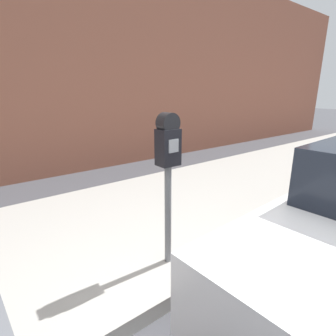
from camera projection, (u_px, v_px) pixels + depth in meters
name	position (u px, v px, depth m)	size (l,w,h in m)	color
sidewalk	(97.00, 234.00, 3.17)	(24.00, 2.80, 0.15)	#ADAAA3
building_facade	(20.00, 53.00, 4.82)	(24.00, 0.30, 4.81)	#935642
parking_meter	(168.00, 160.00, 2.27)	(0.18, 0.15, 1.42)	slate
fire_hydrant	(330.00, 158.00, 4.89)	(0.21, 0.21, 0.78)	red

